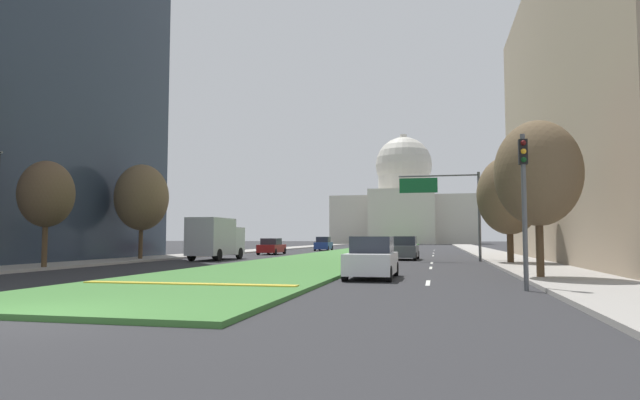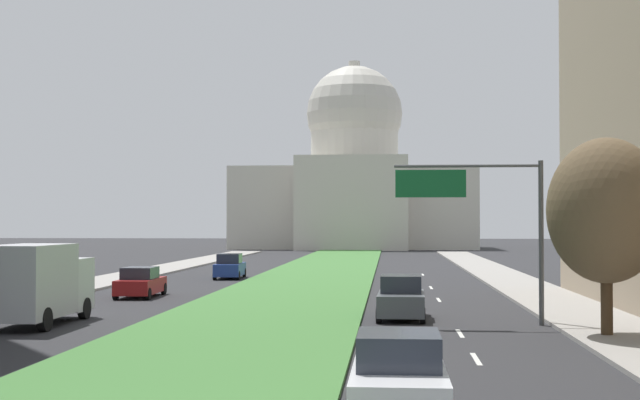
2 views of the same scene
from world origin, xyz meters
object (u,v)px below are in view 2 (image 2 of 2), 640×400
capitol_building (354,181)px  sedan_lead_stopped (399,380)px  sedan_distant (140,283)px  street_tree_right_mid (606,211)px  sedan_midblock (401,299)px  overhead_guide_sign (484,207)px  box_truck_delivery (38,283)px  sedan_far_horizon (230,267)px

capitol_building → sedan_lead_stopped: bearing=-87.3°
sedan_lead_stopped → sedan_distant: (-13.67, 29.07, -0.06)m
capitol_building → street_tree_right_mid: bearing=-83.0°
street_tree_right_mid → sedan_midblock: bearing=140.1°
sedan_distant → street_tree_right_mid: bearing=-36.7°
capitol_building → sedan_midblock: (5.97, -100.88, -9.66)m
street_tree_right_mid → sedan_midblock: 9.89m
sedan_midblock → sedan_distant: bearing=145.0°
street_tree_right_mid → overhead_guide_sign: bearing=134.2°
box_truck_delivery → overhead_guide_sign: bearing=4.9°
overhead_guide_sign → sedan_lead_stopped: bearing=-101.7°
capitol_building → overhead_guide_sign: bearing=-84.9°
sedan_midblock → sedan_far_horizon: size_ratio=0.93×
overhead_guide_sign → capitol_building: bearing=95.1°
sedan_lead_stopped → sedan_far_horizon: sedan_far_horizon is taller
capitol_building → sedan_midblock: size_ratio=8.39×
sedan_midblock → box_truck_delivery: box_truck_delivery is taller
capitol_building → sedan_distant: bearing=-95.0°
sedan_distant → box_truck_delivery: (-0.33, -13.29, 0.91)m
sedan_midblock → sedan_far_horizon: 28.49m
street_tree_right_mid → sedan_lead_stopped: size_ratio=1.63×
overhead_guide_sign → street_tree_right_mid: size_ratio=0.92×
overhead_guide_sign → box_truck_delivery: bearing=-175.1°
sedan_distant → sedan_far_horizon: bearing=82.9°
overhead_guide_sign → box_truck_delivery: size_ratio=1.02×
street_tree_right_mid → sedan_far_horizon: 37.21m
sedan_lead_stopped → sedan_midblock: size_ratio=0.98×
capitol_building → sedan_midblock: capitol_building is taller
sedan_lead_stopped → sedan_midblock: (0.30, 19.29, 0.01)m
sedan_lead_stopped → capitol_building: bearing=92.7°
sedan_lead_stopped → sedan_distant: bearing=115.2°
capitol_building → street_tree_right_mid: (13.03, -106.79, -6.04)m
capitol_building → sedan_distant: 91.97m
sedan_distant → sedan_far_horizon: sedan_far_horizon is taller
sedan_far_horizon → sedan_midblock: bearing=-65.1°
sedan_distant → overhead_guide_sign: bearing=-34.4°
overhead_guide_sign → sedan_distant: 21.24m
sedan_lead_stopped → sedan_distant: size_ratio=0.94×
capitol_building → sedan_far_horizon: (-6.01, -75.03, -9.66)m
sedan_midblock → sedan_far_horizon: bearing=114.9°
sedan_midblock → box_truck_delivery: bearing=-166.2°
sedan_lead_stopped → sedan_far_horizon: bearing=104.5°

